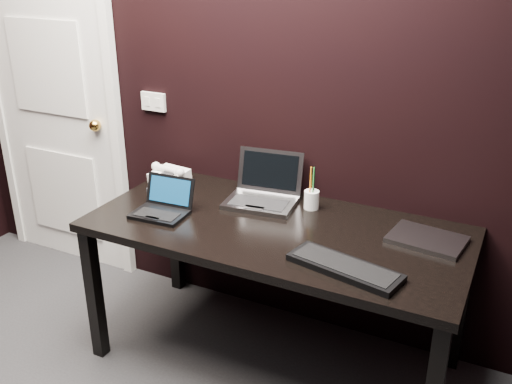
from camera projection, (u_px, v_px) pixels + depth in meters
The scene contains 11 objects.
wall_back at pixel (256, 79), 2.79m from camera, with size 4.00×4.00×0.00m, color black.
door at pixel (54, 101), 3.43m from camera, with size 0.99×0.10×2.14m.
wall_switch at pixel (153, 102), 3.11m from camera, with size 0.15×0.02×0.10m.
desk at pixel (276, 241), 2.59m from camera, with size 1.70×0.80×0.74m.
netbook at pixel (162, 207), 2.67m from camera, with size 0.26×0.24×0.16m.
silver_laptop at pixel (263, 194), 2.79m from camera, with size 0.37×0.34×0.23m.
ext_keyboard at pixel (345, 267), 2.20m from camera, with size 0.47×0.24×0.03m.
closed_laptop at pixel (427, 239), 2.42m from camera, with size 0.33×0.26×0.02m.
desk_phone at pixel (169, 175), 3.03m from camera, with size 0.22×0.18×0.11m.
mobile_phone at pixel (154, 184), 2.92m from camera, with size 0.06×0.05×0.10m.
pen_cup at pixel (312, 199), 2.72m from camera, with size 0.08×0.08×0.21m.
Camera 1 is at (1.25, -0.70, 1.88)m, focal length 40.00 mm.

